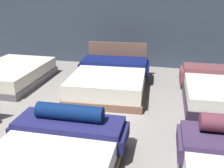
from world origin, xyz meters
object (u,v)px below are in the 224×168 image
bed_1 (52,162)px  bed_5 (220,90)px  bed_4 (110,79)px  bed_3 (12,74)px

bed_1 → bed_5: bed_1 is taller
bed_5 → bed_4: bearing=176.7°
bed_5 → bed_3: bearing=178.9°
bed_1 → bed_4: 3.02m
bed_1 → bed_5: (2.34, 2.94, -0.00)m
bed_4 → bed_5: (2.32, -0.08, -0.03)m
bed_1 → bed_3: bed_1 is taller
bed_4 → bed_5: bearing=-5.4°
bed_3 → bed_5: 4.76m
bed_3 → bed_4: bearing=2.4°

